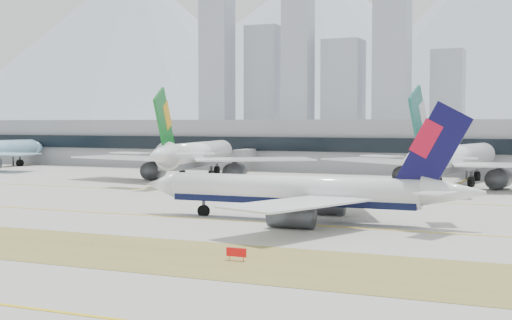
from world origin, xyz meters
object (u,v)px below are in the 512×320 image
at_px(widebody_cathay, 453,160).
at_px(taxiing_airliner, 304,192).
at_px(widebody_eva, 195,156).
at_px(terminal, 363,144).

bearing_deg(widebody_cathay, taxiing_airliner, 179.63).
bearing_deg(widebody_eva, widebody_cathay, -94.02).
bearing_deg(taxiing_airliner, widebody_eva, -51.01).
distance_m(taxiing_airliner, widebody_cathay, 66.57).
distance_m(widebody_eva, widebody_cathay, 61.21).
relative_size(taxiing_airliner, widebody_eva, 0.84).
bearing_deg(terminal, taxiing_airliner, -79.45).
distance_m(taxiing_airliner, widebody_eva, 76.73).
bearing_deg(widebody_eva, taxiing_airliner, -150.38).
bearing_deg(taxiing_airliner, widebody_cathay, -100.99).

